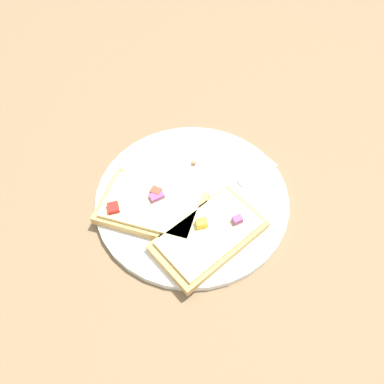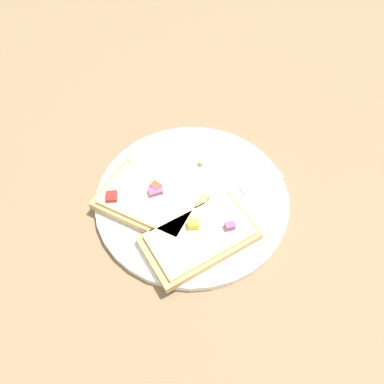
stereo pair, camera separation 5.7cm
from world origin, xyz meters
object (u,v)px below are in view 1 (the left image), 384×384
at_px(pizza_slice_corner, 209,235).
at_px(fork, 188,176).
at_px(pizza_slice_main, 151,207).
at_px(knife, 236,187).
at_px(plate, 192,198).

bearing_deg(pizza_slice_corner, fork, 64.35).
height_order(pizza_slice_main, pizza_slice_corner, pizza_slice_corner).
relative_size(knife, pizza_slice_corner, 0.94).
height_order(fork, knife, knife).
distance_m(fork, knife, 0.08).
xyz_separation_m(fork, pizza_slice_corner, (0.11, 0.04, 0.01)).
relative_size(fork, pizza_slice_main, 0.99).
relative_size(fork, pizza_slice_corner, 0.98).
bearing_deg(pizza_slice_corner, pizza_slice_main, 109.36).
bearing_deg(pizza_slice_main, knife, 34.55).
distance_m(knife, pizza_slice_main, 0.13).
xyz_separation_m(plate, fork, (-0.04, -0.01, 0.01)).
xyz_separation_m(knife, pizza_slice_corner, (0.09, -0.04, 0.01)).
height_order(fork, pizza_slice_corner, pizza_slice_corner).
bearing_deg(knife, pizza_slice_corner, 27.54).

